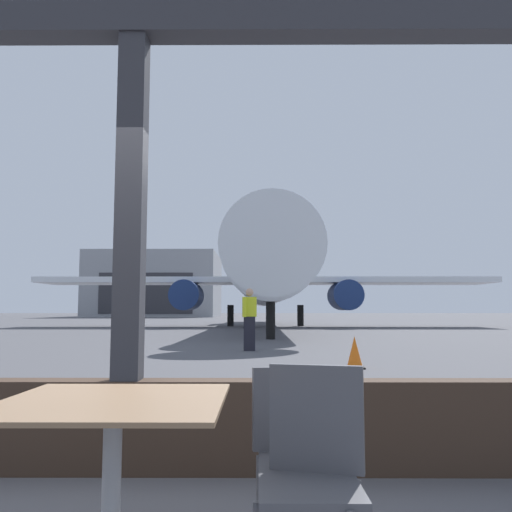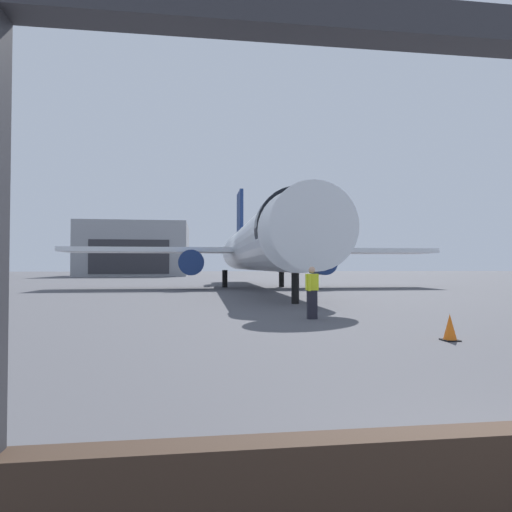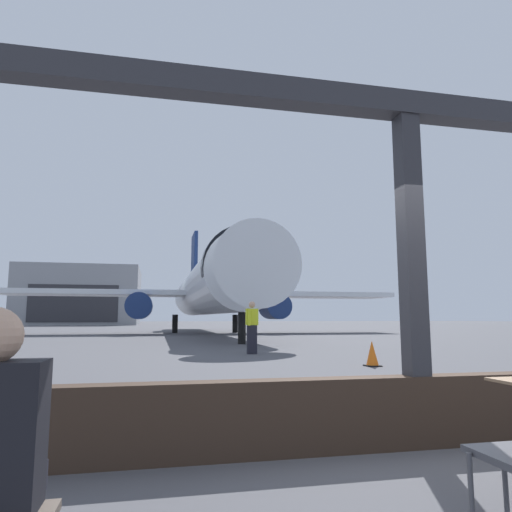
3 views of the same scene
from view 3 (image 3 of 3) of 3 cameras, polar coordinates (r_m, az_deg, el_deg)
ground_plane at (r=44.15m, az=-9.11°, el=-9.12°), size 220.00×220.00×0.00m
window_frame at (r=4.75m, az=19.05°, el=-6.87°), size 8.66×0.24×3.49m
airplane at (r=34.70m, az=-5.79°, el=-4.12°), size 29.81×34.36×10.23m
ground_crew_worker at (r=15.55m, az=-0.51°, el=-8.76°), size 0.40×0.49×1.74m
traffic_cone at (r=12.04m, az=14.23°, el=-11.73°), size 0.36×0.36×0.63m
distant_hangar at (r=84.96m, az=-20.74°, el=-4.72°), size 19.00×17.06×9.68m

